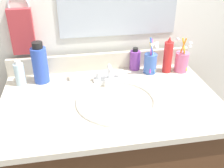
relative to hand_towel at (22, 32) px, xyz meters
name	(u,v)px	position (x,y,z in m)	size (l,w,h in m)	color
vanity_cabinet	(111,162)	(0.38, -0.32, -0.61)	(0.91, 0.56, 0.72)	#4C2D19
countertop	(110,100)	(0.38, -0.32, -0.23)	(0.95, 0.61, 0.03)	beige
backsplash	(101,61)	(0.38, -0.02, -0.17)	(0.95, 0.02, 0.09)	beige
back_wall	(100,80)	(0.38, 0.04, -0.32)	(2.05, 0.04, 1.30)	silver
towel_ring	(18,5)	(0.00, 0.02, 0.12)	(0.10, 0.10, 0.01)	silver
hand_towel	(22,32)	(0.00, 0.00, 0.00)	(0.11, 0.04, 0.22)	#A53338
sink_basin	(117,107)	(0.40, -0.35, -0.25)	(0.36, 0.36, 0.11)	white
faucet	(110,75)	(0.40, -0.15, -0.19)	(0.16, 0.10, 0.08)	silver
bottle_shampoo_blue	(40,64)	(0.07, -0.11, -0.13)	(0.07, 0.07, 0.20)	#2D4CB2
bottle_spray_red	(168,56)	(0.71, -0.11, -0.13)	(0.04, 0.04, 0.19)	red
bottle_cream_purple	(135,60)	(0.55, -0.05, -0.17)	(0.05, 0.05, 0.12)	#7A3899
bottle_gel_clear	(20,74)	(-0.02, -0.12, -0.16)	(0.05, 0.05, 0.12)	silver
cup_pink	(182,61)	(0.78, -0.12, -0.17)	(0.07, 0.07, 0.18)	#D16693
cup_blue_plastic	(151,62)	(0.62, -0.11, -0.16)	(0.06, 0.08, 0.19)	#3F66B7
soap_bar	(76,77)	(0.24, -0.11, -0.21)	(0.06, 0.04, 0.02)	white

